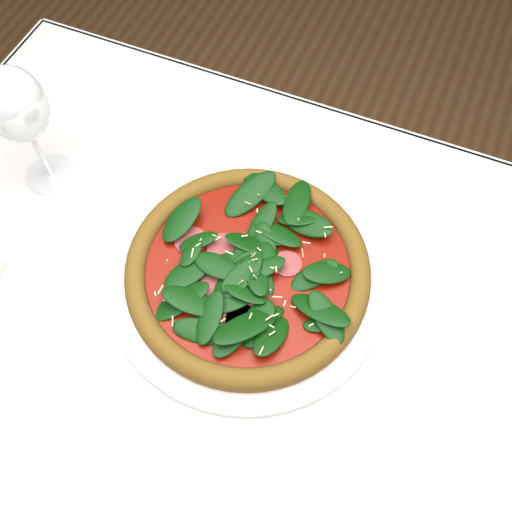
% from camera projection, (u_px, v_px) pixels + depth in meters
% --- Properties ---
extents(ground, '(6.00, 6.00, 0.00)m').
position_uv_depth(ground, '(257.00, 436.00, 1.42)').
color(ground, brown).
rests_on(ground, ground).
extents(dining_table, '(1.21, 0.81, 0.75)m').
position_uv_depth(dining_table, '(257.00, 347.00, 0.85)').
color(dining_table, silver).
rests_on(dining_table, ground).
extents(plate, '(0.39, 0.39, 0.02)m').
position_uv_depth(plate, '(248.00, 276.00, 0.79)').
color(plate, white).
rests_on(plate, dining_table).
extents(pizza, '(0.34, 0.34, 0.04)m').
position_uv_depth(pizza, '(248.00, 268.00, 0.77)').
color(pizza, '#A26627').
rests_on(pizza, plate).
extents(wine_glass, '(0.09, 0.09, 0.21)m').
position_uv_depth(wine_glass, '(16.00, 108.00, 0.75)').
color(wine_glass, white).
rests_on(wine_glass, dining_table).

